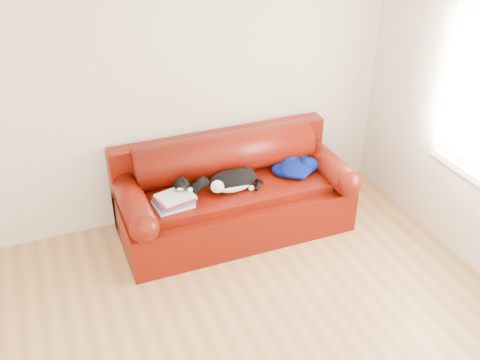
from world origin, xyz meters
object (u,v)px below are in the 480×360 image
Objects in this scene: sofa_base at (234,208)px; book_stack at (174,200)px; cat at (233,181)px; blanket at (296,167)px.

sofa_base is 0.69m from book_stack.
blanket is at bearing -5.20° from cat.
blanket reaches higher than sofa_base.
cat reaches higher than book_stack.
book_stack is 1.22m from blanket.
blanket is at bearing -1.66° from sofa_base.
blanket is (1.21, 0.12, 0.01)m from book_stack.
sofa_base is 3.21× the size of cat.
blanket is at bearing 5.66° from book_stack.
cat is (0.55, 0.05, 0.04)m from book_stack.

